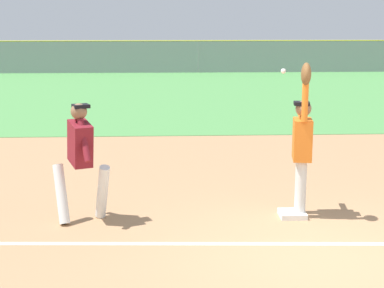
% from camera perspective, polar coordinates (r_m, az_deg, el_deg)
% --- Properties ---
extents(ground_plane, '(78.74, 78.74, 0.00)m').
position_cam_1_polar(ground_plane, '(7.66, 12.73, -10.46)').
color(ground_plane, '#A37A54').
extents(outfield_grass, '(46.73, 18.53, 0.01)m').
position_cam_1_polar(outfield_grass, '(24.29, 1.92, 4.95)').
color(outfield_grass, '#4C8C47').
rests_on(outfield_grass, ground_plane).
extents(chalk_foul_line, '(11.99, 0.72, 0.01)m').
position_cam_1_polar(chalk_foul_line, '(8.28, -17.55, -9.00)').
color(chalk_foul_line, white).
rests_on(chalk_foul_line, ground_plane).
extents(first_base, '(0.38, 0.38, 0.08)m').
position_cam_1_polar(first_base, '(9.05, 9.51, -6.59)').
color(first_base, white).
rests_on(first_base, ground_plane).
extents(fielder, '(0.32, 0.90, 2.28)m').
position_cam_1_polar(fielder, '(8.86, 10.44, 0.22)').
color(fielder, silver).
rests_on(fielder, ground_plane).
extents(runner, '(0.88, 0.81, 1.72)m').
position_cam_1_polar(runner, '(8.62, -10.55, -0.95)').
color(runner, white).
rests_on(runner, ground_plane).
extents(baseball, '(0.07, 0.07, 0.07)m').
position_cam_1_polar(baseball, '(8.80, 8.68, 6.87)').
color(baseball, white).
extents(outfield_fence, '(46.81, 0.08, 1.78)m').
position_cam_1_polar(outfield_fence, '(33.42, 0.62, 8.32)').
color(outfield_fence, '#93999E').
rests_on(outfield_fence, ground_plane).
extents(parked_car_black, '(4.43, 2.18, 1.25)m').
position_cam_1_polar(parked_car_black, '(36.66, -14.28, 7.93)').
color(parked_car_black, black).
rests_on(parked_car_black, ground_plane).
extents(parked_car_green, '(4.58, 2.48, 1.25)m').
position_cam_1_polar(parked_car_green, '(35.85, -6.80, 8.13)').
color(parked_car_green, '#1E6B33').
rests_on(parked_car_green, ground_plane).
extents(parked_car_silver, '(4.41, 2.13, 1.25)m').
position_cam_1_polar(parked_car_silver, '(36.44, 0.81, 8.26)').
color(parked_car_silver, '#B7B7BC').
rests_on(parked_car_silver, ground_plane).
extents(parked_car_tan, '(4.57, 2.46, 1.25)m').
position_cam_1_polar(parked_car_tan, '(36.61, 8.57, 8.15)').
color(parked_car_tan, tan).
rests_on(parked_car_tan, ground_plane).
extents(parked_car_red, '(4.41, 2.14, 1.25)m').
position_cam_1_polar(parked_car_red, '(38.20, 15.78, 7.99)').
color(parked_car_red, '#B21E1E').
rests_on(parked_car_red, ground_plane).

